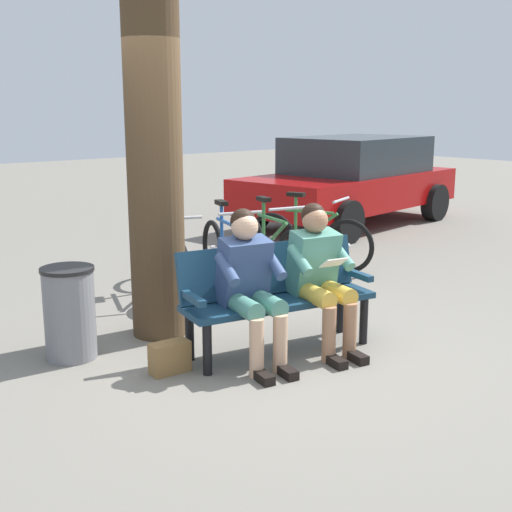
# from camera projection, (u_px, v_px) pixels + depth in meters

# --- Properties ---
(ground_plane) EXTENTS (40.00, 40.00, 0.00)m
(ground_plane) POSITION_uv_depth(u_px,v_px,m) (254.00, 352.00, 5.44)
(ground_plane) COLOR slate
(bench) EXTENTS (1.66, 0.80, 0.87)m
(bench) POSITION_uv_depth(u_px,v_px,m) (275.00, 289.00, 5.43)
(bench) COLOR navy
(bench) RESTS_ON ground
(person_reading) EXTENTS (0.54, 0.82, 1.20)m
(person_reading) POSITION_uv_depth(u_px,v_px,m) (320.00, 270.00, 5.40)
(person_reading) COLOR #4C8C7A
(person_reading) RESTS_ON ground
(person_companion) EXTENTS (0.54, 0.82, 1.20)m
(person_companion) POSITION_uv_depth(u_px,v_px,m) (250.00, 280.00, 5.11)
(person_companion) COLOR #334772
(person_companion) RESTS_ON ground
(handbag) EXTENTS (0.31, 0.17, 0.24)m
(handbag) POSITION_uv_depth(u_px,v_px,m) (170.00, 357.00, 5.00)
(handbag) COLOR olive
(handbag) RESTS_ON ground
(tree_trunk) EXTENTS (0.47, 0.47, 3.98)m
(tree_trunk) POSITION_uv_depth(u_px,v_px,m) (153.00, 103.00, 5.48)
(tree_trunk) COLOR #4C3823
(tree_trunk) RESTS_ON ground
(litter_bin) EXTENTS (0.42, 0.42, 0.74)m
(litter_bin) POSITION_uv_depth(u_px,v_px,m) (70.00, 313.00, 5.25)
(litter_bin) COLOR slate
(litter_bin) RESTS_ON ground
(bicycle_silver) EXTENTS (0.72, 1.58, 0.94)m
(bicycle_silver) POSITION_uv_depth(u_px,v_px,m) (309.00, 240.00, 8.22)
(bicycle_silver) COLOR black
(bicycle_silver) RESTS_ON ground
(bicycle_orange) EXTENTS (0.55, 1.65, 0.94)m
(bicycle_orange) POSITION_uv_depth(u_px,v_px,m) (271.00, 248.00, 7.73)
(bicycle_orange) COLOR black
(bicycle_orange) RESTS_ON ground
(bicycle_black) EXTENTS (0.64, 1.62, 0.94)m
(bicycle_black) POSITION_uv_depth(u_px,v_px,m) (227.00, 254.00, 7.42)
(bicycle_black) COLOR black
(bicycle_black) RESTS_ON ground
(bicycle_green) EXTENTS (0.71, 1.59, 0.94)m
(bicycle_green) POSITION_uv_depth(u_px,v_px,m) (171.00, 260.00, 7.11)
(bicycle_green) COLOR black
(bicycle_green) RESTS_ON ground
(parked_car) EXTENTS (4.41, 2.47, 1.47)m
(parked_car) POSITION_uv_depth(u_px,v_px,m) (351.00, 179.00, 11.27)
(parked_car) COLOR #A50C0C
(parked_car) RESTS_ON ground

